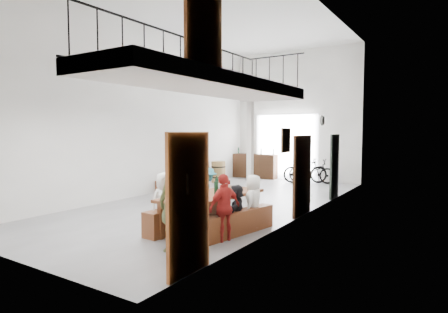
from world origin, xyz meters
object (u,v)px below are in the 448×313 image
Objects in this scene: oak_barrel at (218,172)px; serving_counter at (255,166)px; bench_inner at (186,216)px; side_bench at (173,185)px; tasting_table at (212,198)px; host_standing at (175,200)px; bicycle_near at (312,171)px.

oak_barrel is 0.43× the size of serving_counter.
side_bench is (-3.52, 3.74, -0.06)m from bench_inner.
oak_barrel is (-3.97, 6.28, -0.28)m from tasting_table.
tasting_table is 1.27× the size of serving_counter.
bench_inner is 8.94m from serving_counter.
host_standing is (4.41, -5.17, 0.72)m from side_bench.
side_bench is 0.71× the size of serving_counter.
oak_barrel is 0.46× the size of bicycle_near.
bench_inner is 1.23× the size of host_standing.
oak_barrel is at bearing -106.94° from serving_counter.
bicycle_near is at bearing 93.50° from bench_inner.
oak_barrel is 8.87m from host_standing.
bicycle_near reaches higher than oak_barrel.
serving_counter reaches higher than side_bench.
oak_barrel reaches higher than side_bench.
host_standing reaches higher than serving_counter.
bench_inner is at bearing -74.02° from serving_counter.
bicycle_near is (2.72, -0.27, -0.04)m from serving_counter.
host_standing is at bearing 177.05° from bicycle_near.
serving_counter reaches higher than bench_inner.
bench_inner is at bearing 171.86° from bicycle_near.
side_bench is 4.82m from serving_counter.
host_standing reaches higher than bicycle_near.
oak_barrel is at bearing 86.02° from side_bench.
bicycle_near is (-0.94, 9.65, -0.43)m from host_standing.
tasting_table is at bearing 176.30° from bicycle_near.
tasting_table is 1.79× the size of side_bench.
tasting_table is 8.19m from bicycle_near.
oak_barrel is 2.22m from serving_counter.
bench_inner is at bearing -62.27° from oak_barrel.
oak_barrel is at bearing 111.20° from bicycle_near.
bench_inner is (-0.63, -0.08, -0.45)m from tasting_table.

